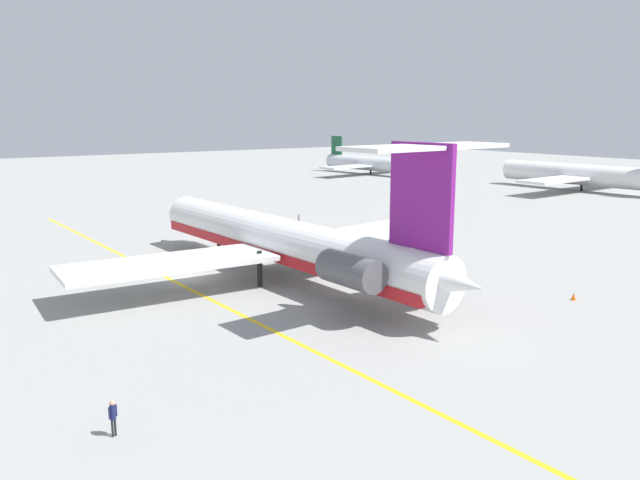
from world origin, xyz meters
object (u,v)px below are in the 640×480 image
object	(u,v)px
ground_crew_near_tail	(299,219)
ground_crew_starboard	(113,413)
airliner_mid_left	(578,174)
safety_cone_nose	(574,297)
main_jetliner	(290,242)
airliner_far_left	(373,164)

from	to	relation	value
ground_crew_near_tail	ground_crew_starboard	world-z (taller)	ground_crew_near_tail
airliner_mid_left	safety_cone_nose	world-z (taller)	airliner_mid_left
main_jetliner	airliner_far_left	world-z (taller)	main_jetliner
ground_crew_starboard	safety_cone_nose	size ratio (longest dim) A/B	3.12
ground_crew_near_tail	safety_cone_nose	xyz separation A→B (m)	(38.73, -0.01, -0.88)
airliner_far_left	ground_crew_starboard	world-z (taller)	airliner_far_left
ground_crew_starboard	airliner_far_left	bearing A→B (deg)	-62.53
main_jetliner	safety_cone_nose	distance (m)	23.15
airliner_far_left	ground_crew_near_tail	bearing A→B (deg)	-54.05
safety_cone_nose	airliner_mid_left	bearing A→B (deg)	123.04
ground_crew_near_tail	safety_cone_nose	world-z (taller)	ground_crew_near_tail
ground_crew_starboard	ground_crew_near_tail	bearing A→B (deg)	-59.66
airliner_far_left	ground_crew_near_tail	distance (m)	73.84
main_jetliner	ground_crew_starboard	size ratio (longest dim) A/B	24.65
airliner_far_left	safety_cone_nose	xyz separation A→B (m)	(89.03, -54.04, -2.32)
airliner_mid_left	main_jetliner	bearing A→B (deg)	104.01
ground_crew_starboard	safety_cone_nose	bearing A→B (deg)	-106.40
main_jetliner	airliner_mid_left	distance (m)	83.49
ground_crew_near_tail	ground_crew_starboard	xyz separation A→B (m)	(39.44, -35.66, -0.07)
airliner_mid_left	airliner_far_left	bearing A→B (deg)	10.12
main_jetliner	ground_crew_starboard	world-z (taller)	main_jetliner
main_jetliner	airliner_mid_left	bearing A→B (deg)	-75.65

